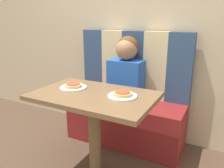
# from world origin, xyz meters

# --- Properties ---
(wall_back) EXTENTS (7.00, 0.05, 2.60)m
(wall_back) POSITION_xyz_m (0.00, 0.89, 1.30)
(wall_back) COLOR #C6B28E
(wall_back) RESTS_ON ground_plane
(booth_seat) EXTENTS (1.21, 0.46, 0.48)m
(booth_seat) POSITION_xyz_m (0.00, 0.61, 0.24)
(booth_seat) COLOR maroon
(booth_seat) RESTS_ON ground_plane
(booth_backrest) EXTENTS (1.21, 0.09, 0.70)m
(booth_backrest) POSITION_xyz_m (0.00, 0.79, 0.82)
(booth_backrest) COLOR navy
(booth_backrest) RESTS_ON booth_seat
(dining_table) EXTENTS (0.94, 0.60, 0.73)m
(dining_table) POSITION_xyz_m (0.00, 0.00, 0.62)
(dining_table) COLOR brown
(dining_table) RESTS_ON ground_plane
(person) EXTENTS (0.34, 0.24, 0.65)m
(person) POSITION_xyz_m (0.00, 0.61, 0.82)
(person) COLOR #2356B2
(person) RESTS_ON booth_seat
(plate_left) EXTENTS (0.22, 0.22, 0.01)m
(plate_left) POSITION_xyz_m (-0.23, 0.04, 0.74)
(plate_left) COLOR white
(plate_left) RESTS_ON dining_table
(plate_right) EXTENTS (0.22, 0.22, 0.01)m
(plate_right) POSITION_xyz_m (0.23, 0.04, 0.74)
(plate_right) COLOR white
(plate_right) RESTS_ON dining_table
(pizza_left) EXTENTS (0.14, 0.14, 0.03)m
(pizza_left) POSITION_xyz_m (-0.23, 0.04, 0.76)
(pizza_left) COLOR tan
(pizza_left) RESTS_ON plate_left
(pizza_right) EXTENTS (0.14, 0.14, 0.03)m
(pizza_right) POSITION_xyz_m (0.23, 0.04, 0.76)
(pizza_right) COLOR tan
(pizza_right) RESTS_ON plate_right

